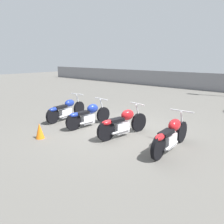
{
  "coord_description": "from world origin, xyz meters",
  "views": [
    {
      "loc": [
        4.91,
        -5.7,
        2.52
      ],
      "look_at": [
        0.0,
        -0.05,
        0.65
      ],
      "focal_mm": 35.0,
      "sensor_mm": 36.0,
      "label": 1
    }
  ],
  "objects_px": {
    "motorcycle_slot_2": "(123,123)",
    "motorcycle_slot_3": "(171,135)",
    "motorcycle_slot_1": "(88,115)",
    "traffic_cone_near": "(40,131)",
    "motorcycle_slot_0": "(66,110)"
  },
  "relations": [
    {
      "from": "motorcycle_slot_0",
      "to": "motorcycle_slot_1",
      "type": "height_order",
      "value": "motorcycle_slot_0"
    },
    {
      "from": "motorcycle_slot_0",
      "to": "traffic_cone_near",
      "type": "height_order",
      "value": "motorcycle_slot_0"
    },
    {
      "from": "motorcycle_slot_1",
      "to": "motorcycle_slot_2",
      "type": "distance_m",
      "value": 1.63
    },
    {
      "from": "motorcycle_slot_3",
      "to": "traffic_cone_near",
      "type": "distance_m",
      "value": 4.05
    },
    {
      "from": "motorcycle_slot_0",
      "to": "motorcycle_slot_1",
      "type": "xyz_separation_m",
      "value": [
        1.4,
        -0.03,
        0.01
      ]
    },
    {
      "from": "motorcycle_slot_0",
      "to": "traffic_cone_near",
      "type": "distance_m",
      "value": 2.26
    },
    {
      "from": "motorcycle_slot_0",
      "to": "motorcycle_slot_2",
      "type": "distance_m",
      "value": 3.03
    },
    {
      "from": "motorcycle_slot_2",
      "to": "motorcycle_slot_3",
      "type": "distance_m",
      "value": 1.71
    },
    {
      "from": "motorcycle_slot_2",
      "to": "traffic_cone_near",
      "type": "height_order",
      "value": "motorcycle_slot_2"
    },
    {
      "from": "traffic_cone_near",
      "to": "motorcycle_slot_2",
      "type": "bearing_deg",
      "value": 45.69
    },
    {
      "from": "motorcycle_slot_0",
      "to": "motorcycle_slot_2",
      "type": "xyz_separation_m",
      "value": [
        3.03,
        -0.02,
        0.03
      ]
    },
    {
      "from": "motorcycle_slot_2",
      "to": "motorcycle_slot_3",
      "type": "height_order",
      "value": "motorcycle_slot_2"
    },
    {
      "from": "motorcycle_slot_3",
      "to": "motorcycle_slot_2",
      "type": "bearing_deg",
      "value": 176.62
    },
    {
      "from": "motorcycle_slot_1",
      "to": "motorcycle_slot_2",
      "type": "relative_size",
      "value": 0.98
    },
    {
      "from": "motorcycle_slot_2",
      "to": "traffic_cone_near",
      "type": "bearing_deg",
      "value": -124.69
    }
  ]
}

